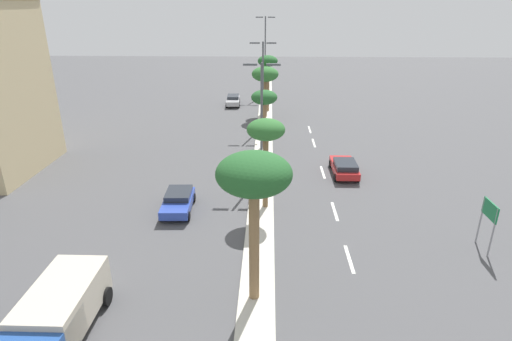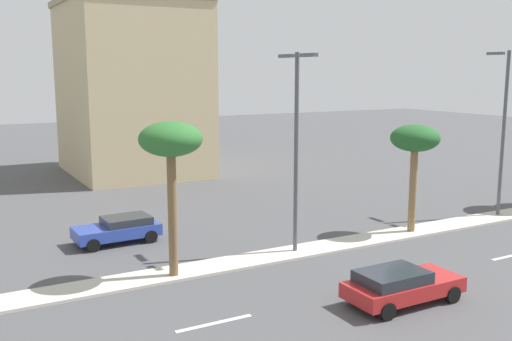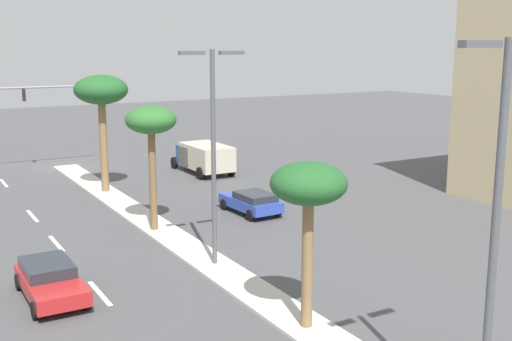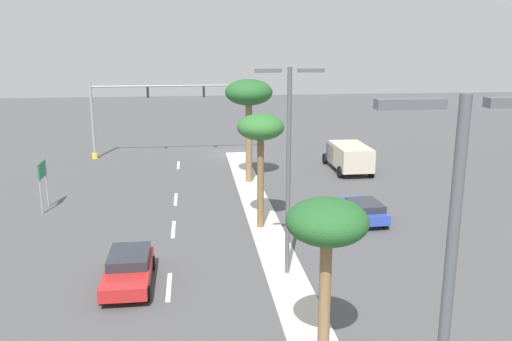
{
  "view_description": "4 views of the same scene",
  "coord_description": "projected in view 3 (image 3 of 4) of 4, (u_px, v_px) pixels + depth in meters",
  "views": [
    {
      "loc": [
        0.5,
        -6.42,
        13.61
      ],
      "look_at": [
        -0.33,
        19.66,
        3.06
      ],
      "focal_mm": 29.38,
      "sensor_mm": 36.0,
      "label": 1
    },
    {
      "loc": [
        22.09,
        12.0,
        8.4
      ],
      "look_at": [
        -3.5,
        26.18,
        3.44
      ],
      "focal_mm": 40.9,
      "sensor_mm": 36.0,
      "label": 2
    },
    {
      "loc": [
        11.48,
        50.04,
        9.43
      ],
      "look_at": [
        -2.25,
        26.26,
        3.99
      ],
      "focal_mm": 44.47,
      "sensor_mm": 36.0,
      "label": 3
    },
    {
      "loc": [
        4.02,
        48.65,
        10.44
      ],
      "look_at": [
        0.67,
        21.14,
        3.6
      ],
      "focal_mm": 37.87,
      "sensor_mm": 36.0,
      "label": 4
    }
  ],
  "objects": [
    {
      "name": "lane_stripe_inboard",
      "position": [
        4.0,
        183.0,
        44.04
      ],
      "size": [
        0.2,
        2.8,
        0.01
      ],
      "primitive_type": "cube",
      "color": "silver",
      "rests_on": "ground"
    },
    {
      "name": "palm_tree_far",
      "position": [
        101.0,
        93.0,
        39.98
      ],
      "size": [
        3.39,
        3.39,
        7.48
      ],
      "color": "olive",
      "rests_on": "median_curb"
    },
    {
      "name": "street_lamp_near",
      "position": [
        496.0,
        212.0,
        14.41
      ],
      "size": [
        2.9,
        0.24,
        9.48
      ],
      "color": "#515459",
      "rests_on": "median_curb"
    },
    {
      "name": "sedan_blue_inboard",
      "position": [
        251.0,
        201.0,
        35.98
      ],
      "size": [
        2.16,
        4.19,
        1.28
      ],
      "color": "#2D47AD",
      "rests_on": "ground"
    },
    {
      "name": "lane_stripe_left",
      "position": [
        32.0,
        216.0,
        35.59
      ],
      "size": [
        0.2,
        2.8,
        0.01
      ],
      "primitive_type": "cube",
      "color": "silver",
      "rests_on": "ground"
    },
    {
      "name": "sedan_red_far",
      "position": [
        50.0,
        280.0,
        23.96
      ],
      "size": [
        2.04,
        4.48,
        1.31
      ],
      "color": "red",
      "rests_on": "ground"
    },
    {
      "name": "ground_plane",
      "position": [
        232.0,
        279.0,
        26.01
      ],
      "size": [
        160.0,
        160.0,
        0.0
      ],
      "primitive_type": "plane",
      "color": "#4C4C4F"
    },
    {
      "name": "box_truck",
      "position": [
        204.0,
        156.0,
        47.36
      ],
      "size": [
        2.75,
        6.04,
        2.2
      ],
      "color": "#234C99",
      "rests_on": "ground"
    },
    {
      "name": "lane_stripe_right",
      "position": [
        56.0,
        243.0,
        30.64
      ],
      "size": [
        0.2,
        2.8,
        0.01
      ],
      "primitive_type": "cube",
      "color": "silver",
      "rests_on": "ground"
    },
    {
      "name": "lane_stripe_near",
      "position": [
        100.0,
        293.0,
        24.5
      ],
      "size": [
        0.2,
        2.8,
        0.01
      ],
      "primitive_type": "cube",
      "color": "silver",
      "rests_on": "ground"
    },
    {
      "name": "palm_tree_near",
      "position": [
        151.0,
        124.0,
        31.59
      ],
      "size": [
        2.56,
        2.56,
        6.35
      ],
      "color": "brown",
      "rests_on": "median_curb"
    },
    {
      "name": "palm_tree_right",
      "position": [
        309.0,
        189.0,
        20.48
      ],
      "size": [
        2.53,
        2.53,
        5.62
      ],
      "color": "olive",
      "rests_on": "median_curb"
    },
    {
      "name": "street_lamp_center",
      "position": [
        213.0,
        140.0,
        26.52
      ],
      "size": [
        2.9,
        0.24,
        9.15
      ],
      "color": "#515459",
      "rests_on": "median_curb"
    }
  ]
}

